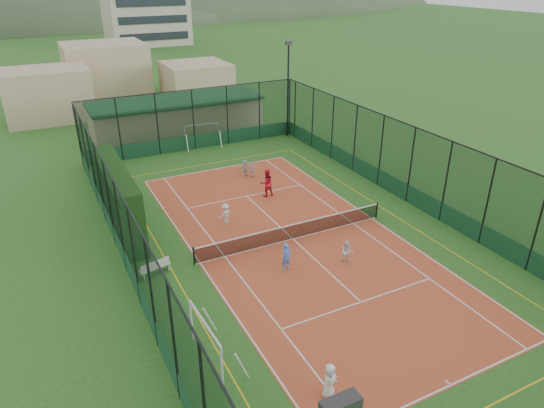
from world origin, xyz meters
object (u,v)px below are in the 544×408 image
Objects in this scene: white_bench at (155,267)px; child_far_left at (226,214)px; futsal_goal_far at (202,135)px; child_near_mid at (286,256)px; floodlight_ne at (288,90)px; child_far_right at (252,169)px; child_near_right at (347,252)px; futsal_goal_near at (206,343)px; child_far_back at (245,168)px; clubhouse at (177,116)px; coach at (267,183)px; child_near_left at (329,381)px.

white_bench is 6.20m from child_far_left.
child_near_mid is (-2.52, -19.84, -0.20)m from futsal_goal_far.
floodlight_ne reaches higher than child_far_right.
futsal_goal_far is at bearing 126.15° from child_near_right.
child_near_right is (8.86, 3.46, -0.36)m from futsal_goal_near.
futsal_goal_far reaches higher than child_far_back.
clubhouse is 8.18× the size of coach.
coach is (1.22, -16.15, -0.64)m from clubhouse.
floodlight_ne is at bearing 51.79° from child_near_mid.
futsal_goal_far is 2.39× the size of child_far_back.
coach is at bearing -164.65° from child_far_left.
child_near_mid is (-10.38, -19.08, -3.37)m from floodlight_ne.
child_near_mid is 1.20× the size of child_near_right.
floodlight_ne is 5.32× the size of white_bench.
clubhouse reaches higher than futsal_goal_far.
floodlight_ne is 7.05× the size of child_far_right.
child_near_right is at bearing -25.11° from child_near_mid.
floodlight_ne reaches higher than child_near_right.
futsal_goal_far is 1.99× the size of child_near_mid.
child_near_mid is (6.02, -2.53, 0.32)m from white_bench.
child_near_left is 1.14× the size of child_far_left.
child_far_left is (-11.25, -13.11, -3.49)m from floodlight_ne.
futsal_goal_far reaches higher than white_bench.
child_near_mid is 0.80× the size of coach.
child_near_left is 1.15× the size of child_near_right.
child_far_right is (9.53, 9.21, 0.16)m from white_bench.
futsal_goal_near is 9.52m from child_near_right.
child_near_left is 0.95× the size of child_near_mid.
futsal_goal_far reaches higher than child_far_right.
child_near_right is 0.66× the size of coach.
coach reaches higher than child_far_back.
child_near_left is 8.18m from child_near_mid.
child_far_right is at bearing -32.99° from futsal_goal_near.
child_far_left is (4.91, 10.29, -0.35)m from futsal_goal_near.
floodlight_ne is 23.59m from white_bench.
child_near_right reaches higher than white_bench.
child_near_left is 0.76× the size of coach.
futsal_goal_near is 2.61× the size of child_far_right.
child_near_left is at bearing -139.40° from futsal_goal_near.
coach is (-0.13, -3.88, 0.31)m from child_far_back.
child_near_mid is 1.27× the size of child_far_right.
white_bench is 1.32× the size of child_far_right.
child_near_right is 7.89m from child_far_left.
white_bench is 1.24× the size of child_far_left.
futsal_goal_near is 25.54m from futsal_goal_far.
coach is at bearing 19.40° from white_bench.
white_bench is 1.26× the size of child_near_right.
child_near_left is (3.31, -3.49, -0.27)m from futsal_goal_near.
clubhouse is at bearing 104.96° from futsal_goal_far.
child_far_right is at bearing -133.08° from floodlight_ne.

